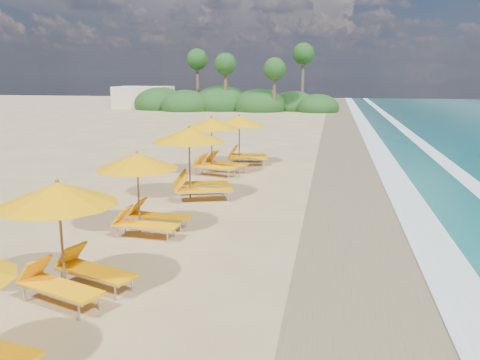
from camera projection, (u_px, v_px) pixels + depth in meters
name	position (u px, v px, depth m)	size (l,w,h in m)	color
ground	(240.00, 217.00, 15.62)	(160.00, 160.00, 0.00)	tan
wet_sand	(370.00, 224.00, 14.90)	(4.00, 160.00, 0.01)	#887751
surf_foam	(465.00, 228.00, 14.41)	(4.00, 160.00, 0.01)	white
station_1	(67.00, 231.00, 9.87)	(3.08, 3.02, 2.41)	olive
station_2	(144.00, 187.00, 13.84)	(2.67, 2.50, 2.36)	olive
station_3	(195.00, 158.00, 17.71)	(3.39, 3.33, 2.65)	olive
station_4	(216.00, 142.00, 22.08)	(3.30, 3.22, 2.61)	olive
station_5	(243.00, 136.00, 24.53)	(2.92, 2.77, 2.48)	olive
treeline	(229.00, 102.00, 60.93)	(25.80, 8.80, 9.74)	#163D14
beach_building	(144.00, 97.00, 65.40)	(7.00, 5.00, 2.80)	beige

